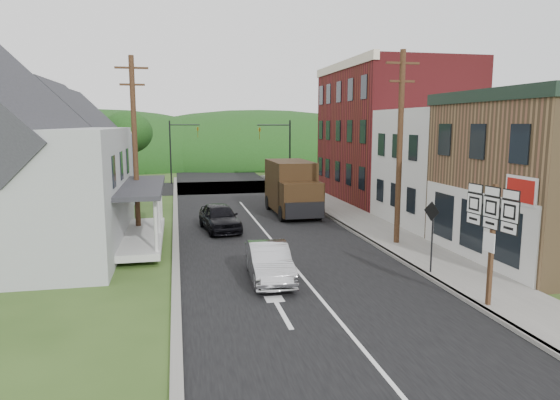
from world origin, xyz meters
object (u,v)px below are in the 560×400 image
delivery_van (292,188)px  warning_sign (432,227)px  silver_sedan (269,262)px  dark_sedan (220,217)px  route_sign_cluster (491,228)px

delivery_van → warning_sign: bearing=-81.4°
silver_sedan → dark_sedan: bearing=98.9°
silver_sedan → delivery_van: 13.50m
dark_sedan → warning_sign: (7.09, -9.67, 1.15)m
dark_sedan → warning_sign: 12.05m
route_sign_cluster → delivery_van: bearing=91.2°
route_sign_cluster → warning_sign: route_sign_cluster is taller
silver_sedan → delivery_van: delivery_van is taller
silver_sedan → route_sign_cluster: route_sign_cluster is taller
silver_sedan → warning_sign: 6.22m
silver_sedan → route_sign_cluster: size_ratio=1.08×
dark_sedan → delivery_van: (4.92, 3.94, 0.97)m
delivery_van → route_sign_cluster: 17.30m
delivery_van → route_sign_cluster: (2.17, -17.14, 0.88)m
dark_sedan → warning_sign: size_ratio=1.58×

